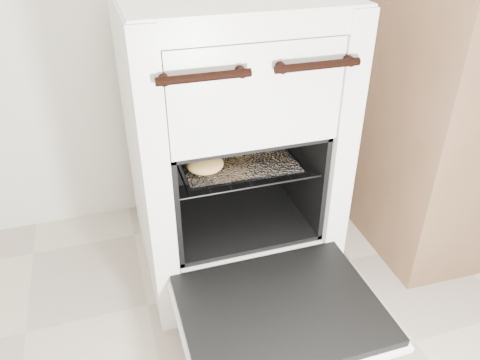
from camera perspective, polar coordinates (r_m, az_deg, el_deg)
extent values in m
cube|color=silver|center=(1.38, -1.79, 4.87)|extent=(0.54, 0.57, 0.82)
cylinder|color=black|center=(0.96, -4.38, 12.40)|extent=(0.20, 0.02, 0.02)
cylinder|color=black|center=(1.04, 9.49, 13.61)|extent=(0.20, 0.02, 0.02)
cube|color=black|center=(1.15, 4.96, -15.36)|extent=(0.46, 0.36, 0.02)
cube|color=silver|center=(1.17, 4.93, -15.90)|extent=(0.48, 0.37, 0.01)
cylinder|color=black|center=(1.29, -9.15, 1.81)|extent=(0.01, 0.37, 0.01)
cylinder|color=black|center=(1.38, 6.74, 4.18)|extent=(0.01, 0.37, 0.01)
cylinder|color=black|center=(1.17, 1.57, -0.89)|extent=(0.38, 0.01, 0.01)
cylinder|color=black|center=(1.47, -2.93, 6.21)|extent=(0.38, 0.01, 0.01)
cylinder|color=black|center=(1.29, -7.78, 2.02)|extent=(0.00, 0.36, 0.00)
cylinder|color=black|center=(1.30, -5.47, 2.38)|extent=(0.00, 0.36, 0.00)
cylinder|color=black|center=(1.31, -3.18, 2.73)|extent=(0.00, 0.36, 0.00)
cylinder|color=black|center=(1.32, -0.93, 3.06)|extent=(0.00, 0.36, 0.00)
cylinder|color=black|center=(1.33, 1.28, 3.39)|extent=(0.00, 0.36, 0.00)
cylinder|color=black|center=(1.35, 3.43, 3.71)|extent=(0.00, 0.36, 0.00)
cylinder|color=black|center=(1.37, 5.54, 4.01)|extent=(0.00, 0.36, 0.00)
cube|color=white|center=(1.30, -0.71, 2.92)|extent=(0.30, 0.27, 0.01)
ellipsoid|color=tan|center=(1.22, -4.30, 1.99)|extent=(0.13, 0.13, 0.04)
ellipsoid|color=tan|center=(1.35, -3.48, 5.01)|extent=(0.09, 0.09, 0.04)
ellipsoid|color=tan|center=(1.25, -4.43, 2.82)|extent=(0.13, 0.13, 0.04)
ellipsoid|color=tan|center=(1.35, 0.37, 4.97)|extent=(0.11, 0.11, 0.04)
ellipsoid|color=tan|center=(1.36, -5.24, 5.14)|extent=(0.11, 0.11, 0.04)
ellipsoid|color=tan|center=(1.28, -5.13, 3.47)|extent=(0.13, 0.13, 0.05)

